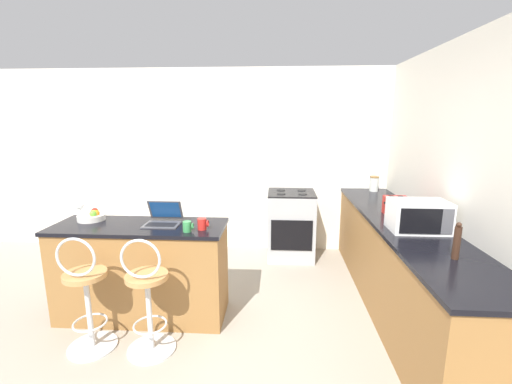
{
  "coord_description": "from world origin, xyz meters",
  "views": [
    {
      "loc": [
        0.6,
        -2.19,
        1.9
      ],
      "look_at": [
        0.35,
        1.89,
        1.03
      ],
      "focal_mm": 24.0,
      "sensor_mm": 36.0,
      "label": 1
    }
  ],
  "objects_px": {
    "bar_stool_far": "(147,299)",
    "stove_range": "(291,225)",
    "fruit_bowl": "(92,216)",
    "mug_green": "(188,227)",
    "microwave": "(418,216)",
    "pepper_mill": "(457,242)",
    "bar_stool_near": "(86,297)",
    "storage_jar": "(374,184)",
    "laptop": "(163,218)",
    "mug_red": "(202,224)",
    "wine_glass_tall": "(80,206)",
    "toaster": "(397,207)"
  },
  "relations": [
    {
      "from": "bar_stool_far",
      "to": "mug_red",
      "type": "distance_m",
      "value": 0.76
    },
    {
      "from": "bar_stool_near",
      "to": "storage_jar",
      "type": "relative_size",
      "value": 4.87
    },
    {
      "from": "mug_green",
      "to": "storage_jar",
      "type": "xyz_separation_m",
      "value": [
        2.11,
        1.87,
        0.06
      ]
    },
    {
      "from": "mug_green",
      "to": "mug_red",
      "type": "relative_size",
      "value": 0.91
    },
    {
      "from": "stove_range",
      "to": "mug_green",
      "type": "distance_m",
      "value": 2.05
    },
    {
      "from": "mug_green",
      "to": "laptop",
      "type": "bearing_deg",
      "value": 142.55
    },
    {
      "from": "laptop",
      "to": "fruit_bowl",
      "type": "distance_m",
      "value": 0.74
    },
    {
      "from": "pepper_mill",
      "to": "storage_jar",
      "type": "distance_m",
      "value": 2.34
    },
    {
      "from": "mug_green",
      "to": "microwave",
      "type": "bearing_deg",
      "value": 4.35
    },
    {
      "from": "bar_stool_near",
      "to": "toaster",
      "type": "relative_size",
      "value": 3.9
    },
    {
      "from": "mug_red",
      "to": "bar_stool_far",
      "type": "bearing_deg",
      "value": -130.15
    },
    {
      "from": "bar_stool_far",
      "to": "laptop",
      "type": "xyz_separation_m",
      "value": [
        -0.04,
        0.59,
        0.51
      ]
    },
    {
      "from": "mug_green",
      "to": "storage_jar",
      "type": "height_order",
      "value": "storage_jar"
    },
    {
      "from": "toaster",
      "to": "mug_green",
      "type": "height_order",
      "value": "toaster"
    },
    {
      "from": "bar_stool_near",
      "to": "microwave",
      "type": "bearing_deg",
      "value": 10.64
    },
    {
      "from": "mug_green",
      "to": "pepper_mill",
      "type": "bearing_deg",
      "value": -12.92
    },
    {
      "from": "microwave",
      "to": "fruit_bowl",
      "type": "xyz_separation_m",
      "value": [
        -3.06,
        0.13,
        -0.1
      ]
    },
    {
      "from": "bar_stool_far",
      "to": "wine_glass_tall",
      "type": "bearing_deg",
      "value": 141.79
    },
    {
      "from": "microwave",
      "to": "storage_jar",
      "type": "distance_m",
      "value": 1.72
    },
    {
      "from": "microwave",
      "to": "pepper_mill",
      "type": "relative_size",
      "value": 1.79
    },
    {
      "from": "laptop",
      "to": "bar_stool_far",
      "type": "bearing_deg",
      "value": -86.45
    },
    {
      "from": "pepper_mill",
      "to": "fruit_bowl",
      "type": "height_order",
      "value": "pepper_mill"
    },
    {
      "from": "bar_stool_near",
      "to": "fruit_bowl",
      "type": "bearing_deg",
      "value": 111.61
    },
    {
      "from": "toaster",
      "to": "storage_jar",
      "type": "relative_size",
      "value": 1.25
    },
    {
      "from": "fruit_bowl",
      "to": "storage_jar",
      "type": "relative_size",
      "value": 1.24
    },
    {
      "from": "fruit_bowl",
      "to": "mug_green",
      "type": "distance_m",
      "value": 1.07
    },
    {
      "from": "bar_stool_near",
      "to": "toaster",
      "type": "distance_m",
      "value": 3.02
    },
    {
      "from": "pepper_mill",
      "to": "wine_glass_tall",
      "type": "xyz_separation_m",
      "value": [
        -3.24,
        0.84,
        -0.01
      ]
    },
    {
      "from": "stove_range",
      "to": "mug_green",
      "type": "bearing_deg",
      "value": -119.61
    },
    {
      "from": "mug_green",
      "to": "storage_jar",
      "type": "bearing_deg",
      "value": 41.54
    },
    {
      "from": "pepper_mill",
      "to": "fruit_bowl",
      "type": "bearing_deg",
      "value": 166.17
    },
    {
      "from": "bar_stool_far",
      "to": "fruit_bowl",
      "type": "xyz_separation_m",
      "value": [
        -0.77,
        0.66,
        0.49
      ]
    },
    {
      "from": "fruit_bowl",
      "to": "mug_red",
      "type": "relative_size",
      "value": 2.51
    },
    {
      "from": "bar_stool_far",
      "to": "toaster",
      "type": "height_order",
      "value": "toaster"
    },
    {
      "from": "bar_stool_far",
      "to": "mug_red",
      "type": "relative_size",
      "value": 9.85
    },
    {
      "from": "laptop",
      "to": "stove_range",
      "type": "distance_m",
      "value": 2.03
    },
    {
      "from": "pepper_mill",
      "to": "storage_jar",
      "type": "relative_size",
      "value": 1.3
    },
    {
      "from": "bar_stool_far",
      "to": "fruit_bowl",
      "type": "relative_size",
      "value": 3.93
    },
    {
      "from": "stove_range",
      "to": "wine_glass_tall",
      "type": "relative_size",
      "value": 5.79
    },
    {
      "from": "wine_glass_tall",
      "to": "microwave",
      "type": "bearing_deg",
      "value": -3.73
    },
    {
      "from": "wine_glass_tall",
      "to": "bar_stool_near",
      "type": "bearing_deg",
      "value": -60.23
    },
    {
      "from": "bar_stool_far",
      "to": "stove_range",
      "type": "bearing_deg",
      "value": 59.53
    },
    {
      "from": "laptop",
      "to": "wine_glass_tall",
      "type": "bearing_deg",
      "value": 170.99
    },
    {
      "from": "bar_stool_far",
      "to": "stove_range",
      "type": "distance_m",
      "value": 2.43
    },
    {
      "from": "laptop",
      "to": "pepper_mill",
      "type": "bearing_deg",
      "value": -16.48
    },
    {
      "from": "microwave",
      "to": "fruit_bowl",
      "type": "distance_m",
      "value": 3.06
    },
    {
      "from": "pepper_mill",
      "to": "storage_jar",
      "type": "xyz_separation_m",
      "value": [
        0.06,
        2.34,
        -0.02
      ]
    },
    {
      "from": "bar_stool_far",
      "to": "wine_glass_tall",
      "type": "distance_m",
      "value": 1.32
    },
    {
      "from": "bar_stool_near",
      "to": "pepper_mill",
      "type": "xyz_separation_m",
      "value": [
        2.82,
        -0.1,
        0.58
      ]
    },
    {
      "from": "bar_stool_near",
      "to": "toaster",
      "type": "bearing_deg",
      "value": 20.1
    }
  ]
}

